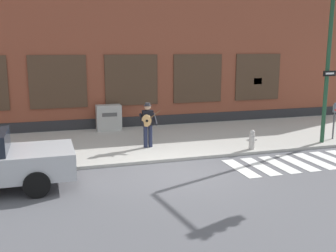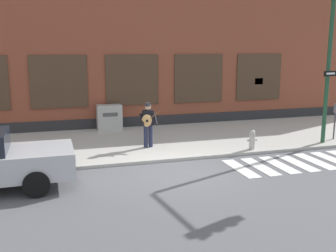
% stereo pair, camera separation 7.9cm
% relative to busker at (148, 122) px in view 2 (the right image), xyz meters
% --- Properties ---
extents(ground_plane, '(160.00, 160.00, 0.00)m').
position_rel_busker_xyz_m(ground_plane, '(0.26, -2.80, -1.01)').
color(ground_plane, '#56565B').
extents(sidewalk, '(28.00, 5.59, 0.10)m').
position_rel_busker_xyz_m(sidewalk, '(0.26, 1.12, -0.96)').
color(sidewalk, '#ADAAA3').
rests_on(sidewalk, ground).
extents(building_backdrop, '(28.00, 4.06, 6.49)m').
position_rel_busker_xyz_m(building_backdrop, '(0.26, 5.91, 2.22)').
color(building_backdrop, brown).
rests_on(building_backdrop, ground).
extents(crosswalk, '(5.78, 1.90, 0.01)m').
position_rel_busker_xyz_m(crosswalk, '(4.84, -2.97, -1.01)').
color(crosswalk, silver).
rests_on(crosswalk, ground).
extents(busker, '(0.71, 0.53, 1.61)m').
position_rel_busker_xyz_m(busker, '(0.00, 0.00, 0.00)').
color(busker, '#1E233D').
rests_on(busker, sidewalk).
extents(parking_meter, '(0.13, 0.11, 1.44)m').
position_rel_busker_xyz_m(parking_meter, '(7.29, -0.82, 0.03)').
color(parking_meter, '#47474C').
rests_on(parking_meter, sidewalk).
extents(utility_box, '(1.06, 0.55, 1.10)m').
position_rel_busker_xyz_m(utility_box, '(-0.87, 3.47, -0.37)').
color(utility_box, '#ADADA8').
rests_on(utility_box, sidewalk).
extents(fire_hydrant, '(0.38, 0.20, 0.70)m').
position_rel_busker_xyz_m(fire_hydrant, '(3.44, -1.32, -0.57)').
color(fire_hydrant, '#B2ADA8').
rests_on(fire_hydrant, sidewalk).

